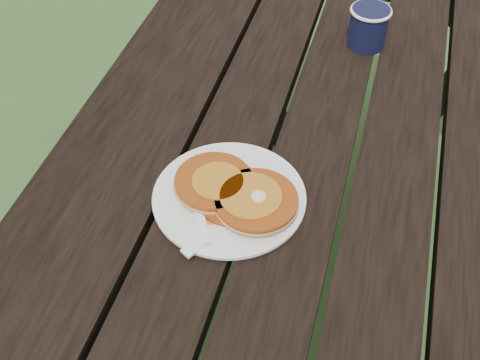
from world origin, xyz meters
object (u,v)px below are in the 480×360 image
(coffee_cup, at_px, (369,25))
(plate, at_px, (229,198))
(picnic_table, at_px, (311,221))
(pancake_stack, at_px, (236,193))

(coffee_cup, bearing_deg, plate, -107.20)
(picnic_table, distance_m, coffee_cup, 0.49)
(picnic_table, height_order, plate, plate)
(plate, xyz_separation_m, pancake_stack, (0.01, -0.00, 0.02))
(picnic_table, height_order, pancake_stack, pancake_stack)
(picnic_table, xyz_separation_m, coffee_cup, (0.05, 0.22, 0.43))
(picnic_table, height_order, coffee_cup, coffee_cup)
(coffee_cup, bearing_deg, pancake_stack, -105.80)
(plate, relative_size, pancake_stack, 1.17)
(picnic_table, relative_size, pancake_stack, 8.31)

